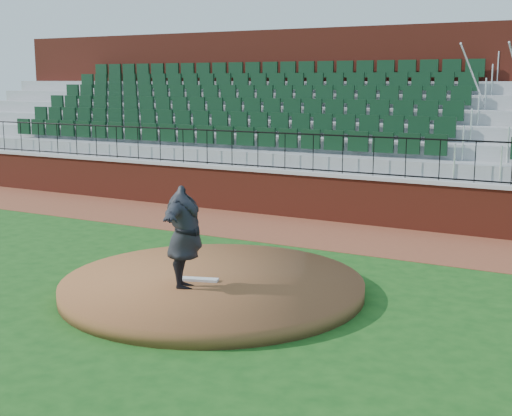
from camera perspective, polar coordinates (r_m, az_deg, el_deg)
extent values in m
plane|color=#174814|center=(12.36, -3.39, -7.06)|extent=(90.00, 90.00, 0.00)
cube|color=brown|center=(17.00, 6.37, -2.18)|extent=(34.00, 3.20, 0.01)
cube|color=maroon|center=(18.35, 8.34, 0.60)|extent=(34.00, 0.35, 1.20)
cube|color=#B7B7B7|center=(18.25, 8.39, 2.61)|extent=(34.00, 0.45, 0.10)
cube|color=maroon|center=(23.36, 13.33, 7.85)|extent=(34.00, 0.50, 5.50)
cylinder|color=brown|center=(12.35, -3.60, -6.46)|extent=(5.37, 5.37, 0.25)
cube|color=silver|center=(12.24, -4.74, -5.92)|extent=(0.70, 0.38, 0.05)
imported|color=black|center=(11.66, -5.97, -2.40)|extent=(1.48, 2.21, 1.76)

